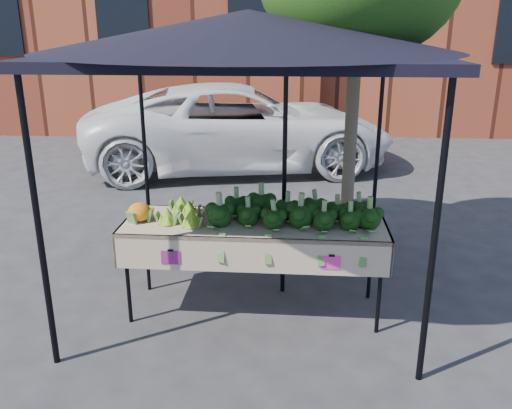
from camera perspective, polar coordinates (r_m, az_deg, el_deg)
name	(u,v)px	position (r m, az deg, el deg)	size (l,w,h in m)	color
ground	(243,308)	(5.30, -1.43, -10.96)	(90.00, 90.00, 0.00)	#2C2C2E
table	(254,267)	(5.08, -0.17, -6.61)	(2.40, 0.81, 0.90)	beige
canopy	(249,159)	(5.23, -0.77, 4.84)	(3.16, 3.16, 2.74)	black
broccoli_heap	(294,208)	(4.87, 4.07, -0.37)	(1.55, 0.58, 0.27)	black
romanesco_cluster	(183,208)	(5.00, -7.77, -0.38)	(0.44, 0.58, 0.21)	#9EBC37
cauliflower_pair	(139,211)	(5.02, -12.26, -0.69)	(0.21, 0.21, 0.19)	orange
vehicle	(238,10)	(10.00, -1.87, 19.88)	(2.62, 1.58, 5.67)	white
street_tree	(353,90)	(5.72, 10.29, 11.86)	(2.00, 2.00, 3.94)	#1E4C14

